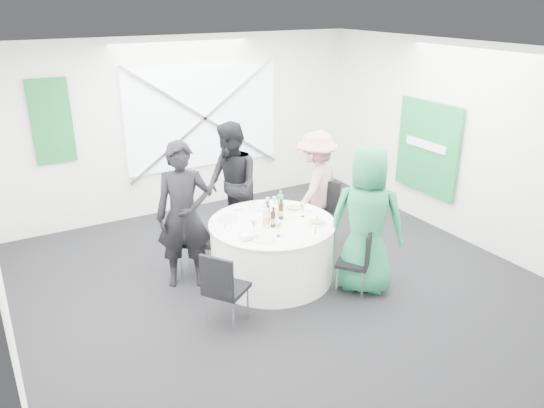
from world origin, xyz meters
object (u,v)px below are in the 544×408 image
chair_back_right (322,209)px  person_man_back_left (184,216)px  chair_front_right (360,257)px  person_woman_pink (316,187)px  green_water_bottle (280,205)px  person_man_back (232,186)px  person_woman_green (367,221)px  chair_back_left (191,232)px  chair_front_left (223,285)px  banquet_table (272,250)px  clear_water_bottle (266,218)px  chair_back (243,208)px

chair_back_right → person_man_back_left: size_ratio=0.52×
person_man_back_left → chair_front_right: bearing=-14.3°
person_woman_pink → green_water_bottle: (-0.90, -0.53, 0.08)m
person_man_back → chair_front_right: bearing=19.5°
person_woman_green → chair_back_left: bearing=3.6°
person_woman_green → green_water_bottle: 1.12m
chair_front_right → chair_front_left: chair_front_left is taller
person_woman_green → green_water_bottle: size_ratio=5.37×
chair_back_right → chair_front_left: chair_back_right is taller
chair_back_left → chair_back_right: chair_back_left is taller
chair_front_left → person_man_back_left: person_man_back_left is taller
banquet_table → chair_front_right: chair_front_right is taller
chair_front_left → person_woman_pink: person_woman_pink is taller
person_man_back_left → person_woman_green: bearing=-10.9°
person_woman_pink → clear_water_bottle: size_ratio=5.31×
chair_front_left → person_man_back_left: (0.02, 1.11, 0.38)m
chair_back_right → person_woman_green: 1.33m
chair_back_left → clear_water_bottle: bearing=-100.1°
banquet_table → person_woman_pink: bearing=31.0°
banquet_table → chair_back: bearing=81.3°
banquet_table → chair_back: chair_back is taller
banquet_table → clear_water_bottle: clear_water_bottle is taller
chair_back_right → chair_front_left: bearing=-84.1°
chair_back → chair_back_left: chair_back_left is taller
chair_back_left → person_man_back: 1.04m
banquet_table → person_man_back_left: bearing=157.4°
person_woman_pink → clear_water_bottle: bearing=0.6°
chair_back → person_man_back: bearing=-170.0°
chair_back → clear_water_bottle: size_ratio=2.87×
person_woman_green → clear_water_bottle: (-0.97, 0.68, -0.02)m
person_woman_pink → green_water_bottle: size_ratio=4.86×
chair_back_right → banquet_table: bearing=-90.0°
banquet_table → person_man_back_left: (-0.98, 0.41, 0.52)m
chair_back_right → person_man_back_left: (-2.07, -0.06, 0.35)m
chair_front_left → person_woman_pink: bearing=-92.0°
person_man_back → person_man_back_left: bearing=-53.2°
chair_front_right → person_woman_green: size_ratio=0.46×
person_woman_green → clear_water_bottle: 1.19m
chair_front_left → person_woman_pink: size_ratio=0.55×
chair_front_left → green_water_bottle: (1.20, 0.84, 0.37)m
person_woman_green → green_water_bottle: (-0.63, 0.93, -0.00)m
chair_front_right → chair_front_left: (-1.70, 0.16, 0.04)m
chair_back → clear_water_bottle: clear_water_bottle is taller
chair_back → chair_front_left: size_ratio=0.99×
chair_back_left → person_man_back: bearing=-21.5°
banquet_table → clear_water_bottle: size_ratio=5.11×
chair_front_right → person_woman_pink: size_ratio=0.51×
person_woman_pink → green_water_bottle: person_woman_pink is taller
chair_front_right → person_man_back: person_man_back is taller
person_man_back_left → green_water_bottle: person_man_back_left is taller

